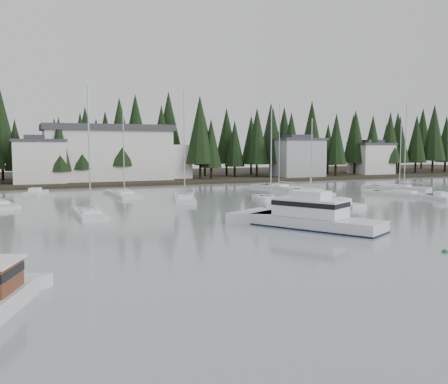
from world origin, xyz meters
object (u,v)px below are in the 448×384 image
at_px(house_east_a, 297,157).
at_px(sailboat_6, 91,216).
at_px(cabin_cruiser_center, 314,220).
at_px(sailboat_9, 185,200).
at_px(sailboat_5, 404,195).
at_px(house_west, 39,160).
at_px(sailboat_10, 124,196).
at_px(harbor_inn, 118,153).
at_px(sailboat_8, 311,194).
at_px(sailboat_4, 399,189).
at_px(sailboat_0, 271,203).
at_px(runabout_1, 341,205).
at_px(sailboat_7, 279,188).
at_px(runabout_3, 35,194).
at_px(runabout_2, 442,199).
at_px(house_east_b, 371,158).

xyz_separation_m(house_east_a, sailboat_6, (-51.09, -44.51, -4.81)).
height_order(cabin_cruiser_center, sailboat_9, sailboat_9).
bearing_deg(sailboat_5, cabin_cruiser_center, 102.41).
relative_size(house_west, sailboat_10, 0.69).
bearing_deg(harbor_inn, sailboat_5, -53.20).
bearing_deg(sailboat_8, house_east_a, -26.56).
xyz_separation_m(house_west, sailboat_5, (48.03, -40.77, -4.58)).
height_order(sailboat_4, sailboat_5, sailboat_5).
relative_size(sailboat_0, runabout_1, 1.94).
bearing_deg(house_east_a, sailboat_4, -87.95).
bearing_deg(house_west, sailboat_6, -86.34).
xyz_separation_m(sailboat_0, sailboat_7, (11.46, 18.59, 0.03)).
relative_size(harbor_inn, sailboat_9, 1.97).
bearing_deg(sailboat_4, sailboat_7, 36.51).
xyz_separation_m(sailboat_8, runabout_3, (-38.56, 14.79, 0.07)).
distance_m(harbor_inn, sailboat_6, 50.66).
xyz_separation_m(harbor_inn, sailboat_0, (10.78, -44.75, -5.72)).
distance_m(house_east_a, sailboat_6, 67.93).
bearing_deg(sailboat_6, sailboat_8, -70.07).
bearing_deg(sailboat_5, sailboat_7, 8.48).
height_order(sailboat_4, sailboat_8, sailboat_8).
xyz_separation_m(house_east_a, runabout_1, (-21.98, -46.75, -4.77)).
relative_size(house_west, runabout_2, 1.52).
bearing_deg(sailboat_10, house_east_a, -61.98).
bearing_deg(runabout_1, sailboat_8, -25.49).
height_order(sailboat_0, runabout_2, sailboat_0).
height_order(harbor_inn, sailboat_5, sailboat_5).
distance_m(house_east_a, cabin_cruiser_center, 68.37).
distance_m(cabin_cruiser_center, runabout_2, 32.15).
bearing_deg(runabout_3, sailboat_8, -91.01).
relative_size(house_west, sailboat_4, 0.82).
bearing_deg(sailboat_10, house_west, 21.14).
height_order(sailboat_4, sailboat_7, sailboat_7).
height_order(house_east_a, sailboat_8, sailboat_8).
xyz_separation_m(sailboat_7, runabout_2, (11.94, -23.82, 0.04)).
relative_size(harbor_inn, sailboat_8, 2.47).
bearing_deg(cabin_cruiser_center, harbor_inn, -24.81).
xyz_separation_m(house_east_a, sailboat_5, (-5.97, -39.77, -4.83)).
relative_size(sailboat_5, runabout_2, 2.21).
bearing_deg(house_east_b, runabout_1, -132.05).
height_order(sailboat_0, sailboat_10, sailboat_10).
height_order(sailboat_4, sailboat_9, sailboat_9).
bearing_deg(sailboat_5, sailboat_6, 73.56).
xyz_separation_m(sailboat_0, runabout_3, (-27.27, 23.10, 0.07)).
bearing_deg(runabout_2, sailboat_8, 57.69).
relative_size(house_west, sailboat_9, 0.64).
xyz_separation_m(harbor_inn, sailboat_8, (22.07, -36.45, -5.72)).
height_order(sailboat_6, sailboat_8, sailboat_6).
relative_size(harbor_inn, sailboat_6, 2.04).
relative_size(sailboat_8, sailboat_9, 0.80).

